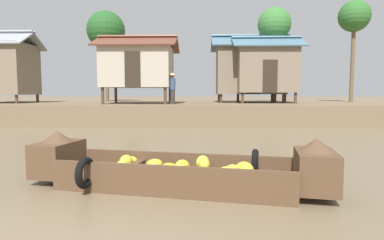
{
  "coord_description": "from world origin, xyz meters",
  "views": [
    {
      "loc": [
        1.84,
        -1.89,
        1.64
      ],
      "look_at": [
        1.62,
        5.43,
        1.03
      ],
      "focal_mm": 30.4,
      "sensor_mm": 36.0,
      "label": 1
    }
  ],
  "objects_px": {
    "stilt_house_left": "(3,68)",
    "vendor_person": "(172,87)",
    "palm_tree_near": "(106,31)",
    "palm_tree_far": "(274,25)",
    "stilt_house_mid_left": "(138,66)",
    "banana_boat": "(176,169)",
    "palm_tree_mid": "(354,18)",
    "stilt_house_right": "(265,69)",
    "stilt_house_mid_right": "(250,69)"
  },
  "relations": [
    {
      "from": "stilt_house_left",
      "to": "vendor_person",
      "type": "height_order",
      "value": "stilt_house_left"
    },
    {
      "from": "palm_tree_far",
      "to": "palm_tree_mid",
      "type": "bearing_deg",
      "value": 10.44
    },
    {
      "from": "stilt_house_left",
      "to": "palm_tree_near",
      "type": "distance_m",
      "value": 6.77
    },
    {
      "from": "stilt_house_left",
      "to": "stilt_house_mid_left",
      "type": "bearing_deg",
      "value": -6.97
    },
    {
      "from": "stilt_house_mid_left",
      "to": "palm_tree_near",
      "type": "height_order",
      "value": "palm_tree_near"
    },
    {
      "from": "vendor_person",
      "to": "palm_tree_near",
      "type": "bearing_deg",
      "value": 134.38
    },
    {
      "from": "palm_tree_far",
      "to": "palm_tree_near",
      "type": "bearing_deg",
      "value": 169.53
    },
    {
      "from": "palm_tree_mid",
      "to": "stilt_house_mid_right",
      "type": "bearing_deg",
      "value": -174.07
    },
    {
      "from": "banana_boat",
      "to": "stilt_house_right",
      "type": "distance_m",
      "value": 14.87
    },
    {
      "from": "palm_tree_near",
      "to": "stilt_house_mid_right",
      "type": "bearing_deg",
      "value": -10.39
    },
    {
      "from": "banana_boat",
      "to": "stilt_house_mid_left",
      "type": "relative_size",
      "value": 1.2
    },
    {
      "from": "stilt_house_left",
      "to": "stilt_house_mid_left",
      "type": "height_order",
      "value": "stilt_house_left"
    },
    {
      "from": "palm_tree_near",
      "to": "vendor_person",
      "type": "bearing_deg",
      "value": -45.62
    },
    {
      "from": "stilt_house_mid_left",
      "to": "palm_tree_far",
      "type": "xyz_separation_m",
      "value": [
        7.92,
        2.24,
        2.62
      ]
    },
    {
      "from": "stilt_house_right",
      "to": "vendor_person",
      "type": "relative_size",
      "value": 2.44
    },
    {
      "from": "stilt_house_mid_right",
      "to": "stilt_house_right",
      "type": "relative_size",
      "value": 1.19
    },
    {
      "from": "stilt_house_mid_left",
      "to": "palm_tree_near",
      "type": "xyz_separation_m",
      "value": [
        -3.01,
        4.26,
        2.74
      ]
    },
    {
      "from": "palm_tree_mid",
      "to": "vendor_person",
      "type": "relative_size",
      "value": 3.85
    },
    {
      "from": "palm_tree_far",
      "to": "banana_boat",
      "type": "bearing_deg",
      "value": -108.04
    },
    {
      "from": "stilt_house_mid_left",
      "to": "stilt_house_mid_right",
      "type": "xyz_separation_m",
      "value": [
        6.52,
        2.51,
        0.01
      ]
    },
    {
      "from": "stilt_house_mid_right",
      "to": "palm_tree_near",
      "type": "distance_m",
      "value": 10.07
    },
    {
      "from": "palm_tree_near",
      "to": "palm_tree_mid",
      "type": "bearing_deg",
      "value": -3.76
    },
    {
      "from": "palm_tree_far",
      "to": "stilt_house_mid_right",
      "type": "bearing_deg",
      "value": 168.96
    },
    {
      "from": "palm_tree_mid",
      "to": "banana_boat",
      "type": "bearing_deg",
      "value": -122.47
    },
    {
      "from": "stilt_house_left",
      "to": "vendor_person",
      "type": "relative_size",
      "value": 2.55
    },
    {
      "from": "stilt_house_left",
      "to": "palm_tree_far",
      "type": "relative_size",
      "value": 0.73
    },
    {
      "from": "banana_boat",
      "to": "vendor_person",
      "type": "distance_m",
      "value": 11.91
    },
    {
      "from": "stilt_house_mid_left",
      "to": "vendor_person",
      "type": "distance_m",
      "value": 2.41
    },
    {
      "from": "stilt_house_left",
      "to": "stilt_house_right",
      "type": "xyz_separation_m",
      "value": [
        15.57,
        0.43,
        -0.04
      ]
    },
    {
      "from": "stilt_house_right",
      "to": "palm_tree_far",
      "type": "bearing_deg",
      "value": 51.4
    },
    {
      "from": "stilt_house_left",
      "to": "palm_tree_far",
      "type": "xyz_separation_m",
      "value": [
        16.2,
        1.22,
        2.63
      ]
    },
    {
      "from": "stilt_house_left",
      "to": "palm_tree_near",
      "type": "xyz_separation_m",
      "value": [
        5.27,
        3.25,
        2.75
      ]
    },
    {
      "from": "banana_boat",
      "to": "palm_tree_mid",
      "type": "xyz_separation_m",
      "value": [
        10.03,
        15.76,
        6.03
      ]
    },
    {
      "from": "stilt_house_left",
      "to": "stilt_house_right",
      "type": "bearing_deg",
      "value": 1.58
    },
    {
      "from": "stilt_house_left",
      "to": "palm_tree_near",
      "type": "bearing_deg",
      "value": 31.62
    },
    {
      "from": "vendor_person",
      "to": "banana_boat",
      "type": "bearing_deg",
      "value": -84.43
    },
    {
      "from": "stilt_house_left",
      "to": "stilt_house_mid_right",
      "type": "bearing_deg",
      "value": 5.78
    },
    {
      "from": "stilt_house_mid_left",
      "to": "palm_tree_near",
      "type": "relative_size",
      "value": 0.71
    },
    {
      "from": "palm_tree_near",
      "to": "palm_tree_far",
      "type": "bearing_deg",
      "value": -10.47
    },
    {
      "from": "stilt_house_left",
      "to": "stilt_house_mid_right",
      "type": "relative_size",
      "value": 0.88
    },
    {
      "from": "stilt_house_mid_left",
      "to": "stilt_house_mid_right",
      "type": "relative_size",
      "value": 0.91
    },
    {
      "from": "stilt_house_mid_left",
      "to": "stilt_house_right",
      "type": "xyz_separation_m",
      "value": [
        7.29,
        1.44,
        -0.06
      ]
    },
    {
      "from": "stilt_house_mid_left",
      "to": "vendor_person",
      "type": "relative_size",
      "value": 2.63
    },
    {
      "from": "banana_boat",
      "to": "stilt_house_left",
      "type": "distance_m",
      "value": 17.93
    },
    {
      "from": "stilt_house_left",
      "to": "palm_tree_far",
      "type": "bearing_deg",
      "value": 4.32
    },
    {
      "from": "palm_tree_near",
      "to": "palm_tree_far",
      "type": "relative_size",
      "value": 1.06
    },
    {
      "from": "banana_boat",
      "to": "palm_tree_near",
      "type": "xyz_separation_m",
      "value": [
        -6.11,
        16.82,
        5.52
      ]
    },
    {
      "from": "stilt_house_mid_right",
      "to": "stilt_house_right",
      "type": "xyz_separation_m",
      "value": [
        0.77,
        -1.07,
        -0.07
      ]
    },
    {
      "from": "stilt_house_left",
      "to": "stilt_house_right",
      "type": "relative_size",
      "value": 1.04
    },
    {
      "from": "palm_tree_far",
      "to": "vendor_person",
      "type": "bearing_deg",
      "value": -152.87
    }
  ]
}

